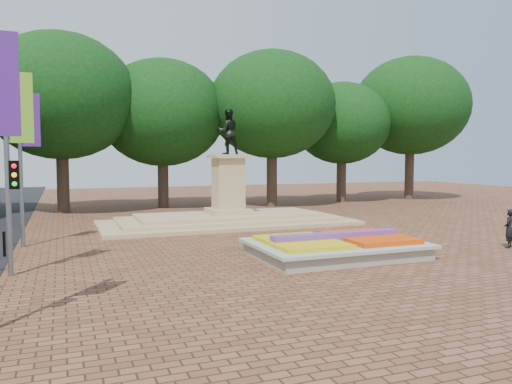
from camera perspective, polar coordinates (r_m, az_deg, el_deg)
ground at (r=20.61m, az=3.81°, el=-6.50°), size 90.00×90.00×0.00m
flower_bed at (r=19.27m, az=9.14°, el=-6.14°), size 6.30×4.30×0.91m
monument at (r=27.86m, az=-3.19°, el=-1.92°), size 14.00×6.00×6.40m
tree_row_back at (r=38.07m, az=-4.59°, el=8.38°), size 44.80×8.80×10.43m
banner_poles at (r=17.10m, az=-26.28°, el=4.00°), size 0.88×11.17×7.00m
pedestrian at (r=23.17m, az=26.96°, el=-3.74°), size 0.70×0.63×1.61m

